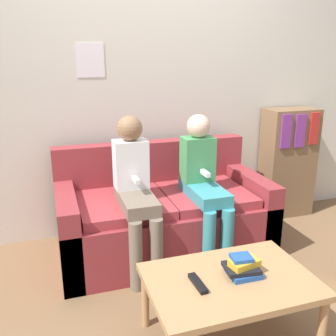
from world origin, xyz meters
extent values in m
plane|color=brown|center=(0.00, 0.00, 0.00)|extent=(10.00, 10.00, 0.00)
cube|color=beige|center=(0.00, 1.03, 1.30)|extent=(8.00, 0.06, 2.60)
cube|color=silver|center=(-0.44, 1.00, 1.48)|extent=(0.22, 0.00, 0.26)
cube|color=maroon|center=(0.00, 0.49, 0.21)|extent=(1.61, 0.82, 0.42)
cube|color=maroon|center=(0.00, 0.83, 0.63)|extent=(1.61, 0.14, 0.41)
cube|color=maroon|center=(-0.74, 0.49, 0.29)|extent=(0.14, 0.82, 0.58)
cube|color=maroon|center=(0.74, 0.49, 0.29)|extent=(0.14, 0.82, 0.58)
cube|color=#A1343A|center=(-0.33, 0.45, 0.46)|extent=(0.65, 0.66, 0.07)
cube|color=#A1343A|center=(0.33, 0.45, 0.46)|extent=(0.65, 0.66, 0.07)
cube|color=#AD7F51|center=(0.03, -0.57, 0.38)|extent=(0.88, 0.59, 0.04)
cylinder|color=#AD7F51|center=(0.43, -0.82, 0.18)|extent=(0.04, 0.04, 0.36)
cylinder|color=#AD7F51|center=(-0.36, -0.31, 0.18)|extent=(0.04, 0.04, 0.36)
cylinder|color=#AD7F51|center=(0.43, -0.31, 0.18)|extent=(0.04, 0.04, 0.36)
cylinder|color=#756656|center=(-0.33, 0.05, 0.25)|extent=(0.09, 0.09, 0.49)
cylinder|color=#756656|center=(-0.19, 0.05, 0.25)|extent=(0.09, 0.09, 0.49)
cube|color=#756656|center=(-0.26, 0.31, 0.54)|extent=(0.23, 0.51, 0.09)
cube|color=white|center=(-0.26, 0.46, 0.76)|extent=(0.24, 0.16, 0.35)
sphere|color=#8C6647|center=(-0.26, 0.46, 1.02)|extent=(0.18, 0.18, 0.18)
cube|color=white|center=(-0.26, 0.31, 0.69)|extent=(0.03, 0.12, 0.03)
cylinder|color=teal|center=(0.19, 0.05, 0.25)|extent=(0.09, 0.09, 0.49)
cylinder|color=teal|center=(0.33, 0.05, 0.25)|extent=(0.09, 0.09, 0.49)
cube|color=teal|center=(0.26, 0.31, 0.54)|extent=(0.23, 0.51, 0.09)
cube|color=#429356|center=(0.26, 0.46, 0.75)|extent=(0.24, 0.16, 0.34)
sphere|color=beige|center=(0.26, 0.46, 1.01)|extent=(0.18, 0.18, 0.18)
cube|color=white|center=(0.26, 0.31, 0.69)|extent=(0.03, 0.12, 0.03)
cube|color=black|center=(-0.15, -0.57, 0.41)|extent=(0.05, 0.17, 0.02)
cube|color=#23519E|center=(0.11, -0.56, 0.41)|extent=(0.17, 0.15, 0.03)
cube|color=black|center=(0.10, -0.55, 0.44)|extent=(0.19, 0.16, 0.02)
cube|color=gold|center=(0.12, -0.56, 0.46)|extent=(0.17, 0.12, 0.04)
cube|color=#23519E|center=(0.10, -0.55, 0.49)|extent=(0.12, 0.10, 0.02)
cube|color=brown|center=(1.36, 0.85, 0.52)|extent=(0.49, 0.27, 1.04)
cube|color=#7A3389|center=(1.21, 0.70, 0.86)|extent=(0.10, 0.02, 0.30)
cube|color=#7A3389|center=(1.36, 0.70, 0.86)|extent=(0.10, 0.02, 0.30)
cube|color=red|center=(1.51, 0.70, 0.87)|extent=(0.09, 0.02, 0.29)
camera|label=1|loc=(-0.80, -2.09, 1.52)|focal=40.00mm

